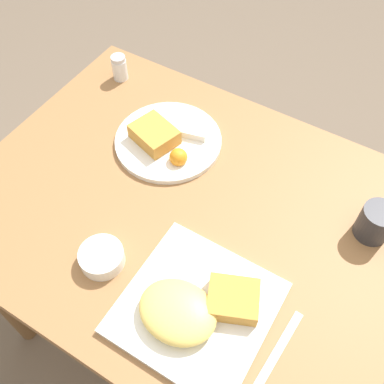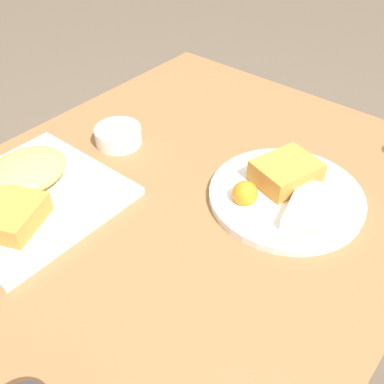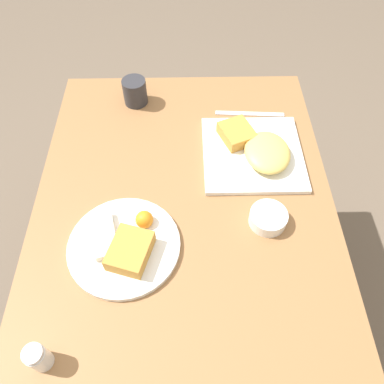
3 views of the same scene
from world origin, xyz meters
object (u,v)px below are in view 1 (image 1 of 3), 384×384
object	(u,v)px
salt_shaker	(120,69)
butter_knife	(273,360)
sauce_ramekin	(102,257)
plate_oval_far	(167,139)
coffee_mug	(375,222)
plate_square_near	(194,308)

from	to	relation	value
salt_shaker	butter_knife	world-z (taller)	salt_shaker
sauce_ramekin	salt_shaker	bearing A→B (deg)	122.85
sauce_ramekin	salt_shaker	size ratio (longest dim) A/B	1.29
salt_shaker	butter_knife	size ratio (longest dim) A/B	0.34
plate_oval_far	salt_shaker	distance (m)	0.29
plate_oval_far	salt_shaker	xyz separation A→B (m)	(-0.25, 0.14, 0.02)
salt_shaker	coffee_mug	xyz separation A→B (m)	(0.77, -0.13, 0.01)
plate_square_near	butter_knife	bearing A→B (deg)	-1.18
plate_oval_far	salt_shaker	world-z (taller)	salt_shaker
plate_square_near	plate_oval_far	bearing A→B (deg)	129.85
plate_oval_far	butter_knife	size ratio (longest dim) A/B	1.25
plate_square_near	salt_shaker	world-z (taller)	salt_shaker
sauce_ramekin	plate_square_near	bearing A→B (deg)	1.16
plate_square_near	coffee_mug	size ratio (longest dim) A/B	3.42
sauce_ramekin	plate_oval_far	bearing A→B (deg)	100.78
salt_shaker	sauce_ramekin	bearing A→B (deg)	-57.15
plate_square_near	sauce_ramekin	distance (m)	0.22
plate_oval_far	plate_square_near	bearing A→B (deg)	-50.15
sauce_ramekin	butter_knife	distance (m)	0.39
salt_shaker	coffee_mug	size ratio (longest dim) A/B	0.89
butter_knife	coffee_mug	world-z (taller)	coffee_mug
salt_shaker	butter_knife	bearing A→B (deg)	-34.71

